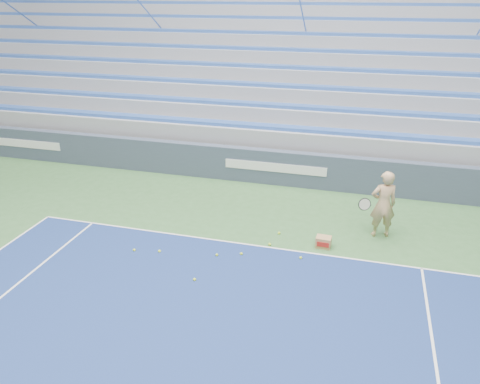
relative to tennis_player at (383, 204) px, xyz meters
The scene contains 12 objects.
sponsor_barrier 4.17m from the tennis_player, 140.15° to the left, with size 30.00×0.32×1.10m.
bleachers 9.10m from the tennis_player, 110.88° to the left, with size 31.00×9.15×7.30m.
tennis_player is the anchor object (origin of this frame).
ball_box 1.76m from the tennis_player, 143.94° to the right, with size 0.37×0.30×0.27m.
tennis_ball_0 2.64m from the tennis_player, 166.02° to the right, with size 0.07×0.07×0.07m, color #D3F131.
tennis_ball_1 4.96m from the tennis_player, 140.51° to the right, with size 0.07×0.07×0.07m, color #D3F131.
tennis_ball_2 5.52m from the tennis_player, 155.87° to the right, with size 0.07×0.07×0.07m, color #D3F131.
tennis_ball_3 2.94m from the tennis_player, 154.38° to the right, with size 0.07×0.07×0.07m, color #D3F131.
tennis_ball_4 3.69m from the tennis_player, 149.40° to the right, with size 0.07×0.07×0.07m, color #D3F131.
tennis_ball_5 4.24m from the tennis_player, 150.70° to the right, with size 0.07×0.07×0.07m, color #D3F131.
tennis_ball_6 6.10m from the tennis_player, 157.22° to the right, with size 0.07×0.07×0.07m, color #D3F131.
tennis_ball_7 2.53m from the tennis_player, 136.56° to the right, with size 0.07×0.07×0.07m, color #D3F131.
Camera 1 is at (2.58, 2.32, 5.70)m, focal length 35.00 mm.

